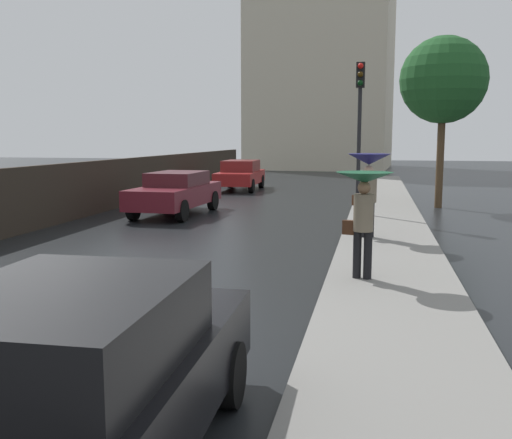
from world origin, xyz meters
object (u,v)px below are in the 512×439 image
at_px(car_maroon_near_kerb, 176,192).
at_px(pedestrian_with_umbrella_far, 369,172).
at_px(car_black_mid_road, 74,382).
at_px(pedestrian_with_umbrella_near, 364,196).
at_px(car_red_far_ahead, 240,174).
at_px(traffic_light, 360,110).
at_px(street_tree_near, 444,81).

distance_m(car_maroon_near_kerb, pedestrian_with_umbrella_far, 7.45).
relative_size(car_black_mid_road, pedestrian_with_umbrella_near, 2.29).
bearing_deg(pedestrian_with_umbrella_near, car_black_mid_road, -95.95).
xyz_separation_m(car_red_far_ahead, traffic_light, (5.87, -9.03, 2.58)).
bearing_deg(pedestrian_with_umbrella_far, car_red_far_ahead, -75.71).
xyz_separation_m(car_red_far_ahead, pedestrian_with_umbrella_near, (6.22, -17.59, 0.79)).
distance_m(car_red_far_ahead, traffic_light, 11.07).
xyz_separation_m(car_maroon_near_kerb, traffic_light, (5.84, 0.33, 2.58)).
relative_size(car_maroon_near_kerb, pedestrian_with_umbrella_near, 2.55).
height_order(pedestrian_with_umbrella_far, traffic_light, traffic_light).
bearing_deg(traffic_light, pedestrian_with_umbrella_near, -87.65).
bearing_deg(traffic_light, pedestrian_with_umbrella_far, -85.15).
bearing_deg(pedestrian_with_umbrella_far, car_black_mid_road, 68.92).
xyz_separation_m(car_black_mid_road, pedestrian_with_umbrella_far, (1.90, 10.36, 0.93)).
distance_m(car_maroon_near_kerb, street_tree_near, 10.10).
relative_size(car_maroon_near_kerb, pedestrian_with_umbrella_far, 2.30).
height_order(car_maroon_near_kerb, car_red_far_ahead, car_red_far_ahead).
relative_size(car_black_mid_road, pedestrian_with_umbrella_far, 2.08).
distance_m(car_black_mid_road, traffic_light, 15.01).
bearing_deg(pedestrian_with_umbrella_near, car_red_far_ahead, 120.52).
xyz_separation_m(car_red_far_ahead, street_tree_near, (8.64, -5.63, 3.74)).
bearing_deg(street_tree_near, pedestrian_with_umbrella_near, -101.44).
height_order(pedestrian_with_umbrella_near, traffic_light, traffic_light).
bearing_deg(car_red_far_ahead, traffic_light, 120.89).
height_order(car_maroon_near_kerb, pedestrian_with_umbrella_far, pedestrian_with_umbrella_far).
relative_size(pedestrian_with_umbrella_far, traffic_light, 0.43).
bearing_deg(car_black_mid_road, pedestrian_with_umbrella_near, 71.66).
height_order(traffic_light, street_tree_near, street_tree_near).
xyz_separation_m(pedestrian_with_umbrella_near, traffic_light, (-0.35, 8.56, 1.79)).
xyz_separation_m(car_black_mid_road, traffic_light, (1.53, 14.71, 2.56)).
distance_m(car_red_far_ahead, street_tree_near, 10.97).
distance_m(car_maroon_near_kerb, car_black_mid_road, 15.00).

